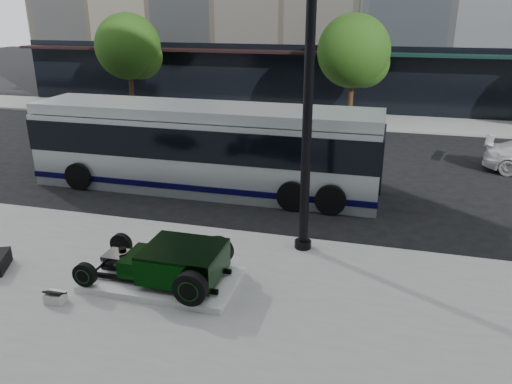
# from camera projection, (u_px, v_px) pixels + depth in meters

# --- Properties ---
(ground) EXTENTS (120.00, 120.00, 0.00)m
(ground) POSITION_uv_depth(u_px,v_px,m) (279.00, 211.00, 15.71)
(ground) COLOR black
(ground) RESTS_ON ground
(sidewalk_far) EXTENTS (70.00, 4.00, 0.12)m
(sidewalk_far) POSITION_uv_depth(u_px,v_px,m) (333.00, 120.00, 28.38)
(sidewalk_far) COLOR gray
(sidewalk_far) RESTS_ON ground
(street_trees) EXTENTS (29.80, 3.80, 5.70)m
(street_trees) POSITION_uv_depth(u_px,v_px,m) (356.00, 54.00, 25.98)
(street_trees) COLOR black
(street_trees) RESTS_ON sidewalk_far
(display_plinth) EXTENTS (3.40, 1.80, 0.15)m
(display_plinth) POSITION_uv_depth(u_px,v_px,m) (163.00, 280.00, 11.33)
(display_plinth) COLOR silver
(display_plinth) RESTS_ON sidewalk_near
(hot_rod) EXTENTS (3.22, 2.00, 0.81)m
(hot_rod) POSITION_uv_depth(u_px,v_px,m) (175.00, 262.00, 11.08)
(hot_rod) COLOR black
(hot_rod) RESTS_ON display_plinth
(info_plaque) EXTENTS (0.40, 0.31, 0.31)m
(info_plaque) POSITION_uv_depth(u_px,v_px,m) (55.00, 297.00, 10.56)
(info_plaque) COLOR silver
(info_plaque) RESTS_ON sidewalk_near
(lamppost) EXTENTS (0.43, 0.43, 7.87)m
(lamppost) POSITION_uv_depth(u_px,v_px,m) (308.00, 109.00, 11.78)
(lamppost) COLOR black
(lamppost) RESTS_ON sidewalk_near
(transit_bus) EXTENTS (12.12, 2.88, 2.92)m
(transit_bus) POSITION_uv_depth(u_px,v_px,m) (204.00, 147.00, 17.24)
(transit_bus) COLOR silver
(transit_bus) RESTS_ON ground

